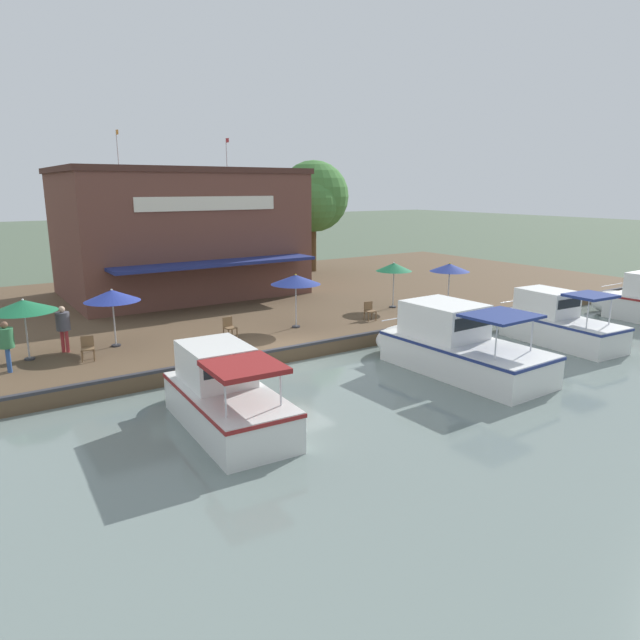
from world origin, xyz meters
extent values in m
plane|color=#4C5B47|center=(0.00, 0.00, 0.00)|extent=(220.00, 220.00, 0.00)
cube|color=brown|center=(-11.00, 0.00, 0.30)|extent=(22.00, 56.00, 0.60)
cube|color=#2D2D33|center=(-0.10, 0.00, 0.65)|extent=(0.20, 50.40, 0.10)
cube|color=brown|center=(-13.90, 0.85, 3.99)|extent=(8.65, 12.52, 6.77)
cube|color=#472A23|center=(-13.90, 0.85, 7.52)|extent=(8.83, 12.77, 0.30)
cube|color=navy|center=(-8.67, 0.85, 2.90)|extent=(1.80, 10.64, 0.16)
cube|color=silver|center=(-9.53, 0.85, 5.85)|extent=(0.08, 7.51, 0.70)
cylinder|color=silver|center=(-13.90, 3.98, 8.42)|extent=(0.06, 0.06, 2.08)
cube|color=#B23338|center=(-13.72, 3.98, 9.31)|extent=(0.36, 0.03, 0.24)
cylinder|color=silver|center=(-13.90, -2.28, 8.49)|extent=(0.06, 0.06, 2.23)
cube|color=orange|center=(-13.72, -2.28, 9.45)|extent=(0.36, 0.03, 0.24)
cylinder|color=#B7B7B7|center=(-3.77, 8.34, 1.68)|extent=(0.06, 0.06, 2.16)
cylinder|color=#2D2D33|center=(-3.77, 8.34, 0.63)|extent=(0.36, 0.36, 0.06)
cone|color=#19663D|center=(-3.77, 8.34, 2.70)|extent=(1.84, 1.84, 0.42)
cone|color=silver|center=(-3.77, 8.34, 2.72)|extent=(1.14, 1.14, 0.33)
sphere|color=silver|center=(-3.77, 8.34, 2.91)|extent=(0.08, 0.08, 0.08)
cylinder|color=#B7B7B7|center=(-1.71, 10.18, 1.71)|extent=(0.06, 0.06, 2.22)
cylinder|color=#2D2D33|center=(-1.71, 10.18, 0.63)|extent=(0.36, 0.36, 0.06)
cone|color=navy|center=(-1.71, 10.18, 2.77)|extent=(1.97, 1.97, 0.39)
cone|color=yellow|center=(-1.71, 10.18, 2.79)|extent=(1.22, 1.22, 0.31)
sphere|color=yellow|center=(-1.71, 10.18, 2.96)|extent=(0.08, 0.08, 0.08)
cylinder|color=#B7B7B7|center=(-4.13, -8.58, 1.62)|extent=(0.06, 0.06, 2.05)
cylinder|color=#2D2D33|center=(-4.13, -8.58, 0.63)|extent=(0.36, 0.36, 0.06)
cone|color=#19663D|center=(-4.13, -8.58, 2.58)|extent=(2.25, 2.25, 0.43)
cone|color=silver|center=(-4.13, -8.58, 2.60)|extent=(1.39, 1.39, 0.34)
sphere|color=silver|center=(-4.13, -8.58, 2.80)|extent=(0.08, 0.08, 0.08)
cylinder|color=#B7B7B7|center=(-2.91, 1.94, 1.70)|extent=(0.06, 0.06, 2.20)
cylinder|color=#2D2D33|center=(-2.91, 1.94, 0.63)|extent=(0.36, 0.36, 0.06)
cone|color=navy|center=(-2.91, 1.94, 2.74)|extent=(2.18, 2.18, 0.41)
cone|color=yellow|center=(-2.91, 1.94, 2.76)|extent=(1.35, 1.35, 0.33)
sphere|color=yellow|center=(-2.91, 1.94, 2.95)|extent=(0.08, 0.08, 0.08)
cylinder|color=#B7B7B7|center=(-4.21, -5.51, 1.64)|extent=(0.06, 0.06, 2.08)
cylinder|color=#2D2D33|center=(-4.21, -5.51, 0.63)|extent=(0.36, 0.36, 0.06)
cone|color=navy|center=(-4.21, -5.51, 2.61)|extent=(2.11, 2.11, 0.44)
cone|color=white|center=(-4.21, -5.51, 2.63)|extent=(1.31, 1.31, 0.35)
sphere|color=white|center=(-4.21, -5.51, 2.83)|extent=(0.08, 0.08, 0.08)
cube|color=brown|center=(-2.61, -6.69, 0.81)|extent=(0.05, 0.05, 0.42)
cube|color=brown|center=(-2.71, -7.08, 0.81)|extent=(0.05, 0.05, 0.42)
cube|color=brown|center=(-3.00, -6.60, 0.81)|extent=(0.05, 0.05, 0.42)
cube|color=brown|center=(-3.09, -6.98, 0.81)|extent=(0.05, 0.05, 0.42)
cube|color=brown|center=(-2.85, -6.84, 1.03)|extent=(0.53, 0.53, 0.05)
cube|color=brown|center=(-3.05, -6.79, 1.25)|extent=(0.15, 0.44, 0.40)
cube|color=brown|center=(-2.69, -1.04, 0.81)|extent=(0.04, 0.04, 0.42)
cube|color=brown|center=(-2.64, -1.44, 0.81)|extent=(0.04, 0.04, 0.42)
cube|color=brown|center=(-3.08, -1.08, 0.81)|extent=(0.04, 0.04, 0.42)
cube|color=brown|center=(-3.04, -1.48, 0.81)|extent=(0.04, 0.04, 0.42)
cube|color=brown|center=(-2.86, -1.26, 1.03)|extent=(0.48, 0.48, 0.05)
cube|color=brown|center=(-3.06, -1.28, 1.25)|extent=(0.09, 0.44, 0.40)
cube|color=brown|center=(-1.93, 5.71, 0.81)|extent=(0.05, 0.05, 0.42)
cube|color=brown|center=(-1.99, 5.31, 0.81)|extent=(0.05, 0.05, 0.42)
cube|color=brown|center=(-2.33, 5.77, 0.81)|extent=(0.05, 0.05, 0.42)
cube|color=brown|center=(-2.39, 5.37, 0.81)|extent=(0.05, 0.05, 0.42)
cube|color=brown|center=(-2.16, 5.54, 1.03)|extent=(0.50, 0.50, 0.05)
cube|color=brown|center=(-2.36, 5.57, 1.25)|extent=(0.11, 0.44, 0.40)
cylinder|color=#2D5193|center=(-3.04, -9.34, 1.02)|extent=(0.13, 0.13, 0.84)
cylinder|color=#2D5193|center=(-2.86, -9.33, 1.02)|extent=(0.13, 0.13, 0.84)
cylinder|color=#337547|center=(-2.95, -9.34, 1.78)|extent=(0.49, 0.49, 0.67)
sphere|color=brown|center=(-2.95, -9.34, 2.23)|extent=(0.23, 0.23, 0.23)
cylinder|color=#B23338|center=(-4.36, -7.24, 1.03)|extent=(0.13, 0.13, 0.86)
cylinder|color=#B23338|center=(-4.47, -7.38, 1.03)|extent=(0.13, 0.13, 0.86)
cylinder|color=#4C4C56|center=(-4.41, -7.31, 1.80)|extent=(0.50, 0.50, 0.68)
sphere|color=#DBB28E|center=(-4.41, -7.31, 2.25)|extent=(0.23, 0.23, 0.23)
cube|color=silver|center=(4.31, -4.69, 0.64)|extent=(5.04, 2.38, 1.12)
ellipsoid|color=silver|center=(1.85, -4.57, 0.64)|extent=(1.84, 2.12, 1.12)
cube|color=maroon|center=(4.31, -4.69, 1.12)|extent=(5.10, 2.42, 0.10)
cube|color=white|center=(3.44, -4.65, 1.75)|extent=(2.26, 1.82, 1.11)
cube|color=black|center=(4.51, -4.70, 1.89)|extent=(0.13, 1.50, 0.39)
cube|color=maroon|center=(5.48, -4.74, 2.21)|extent=(1.98, 1.91, 0.13)
cylinder|color=silver|center=(6.08, -4.02, 1.70)|extent=(0.05, 0.05, 1.01)
cylinder|color=silver|center=(6.01, -5.52, 1.70)|extent=(0.05, 0.05, 1.01)
cube|color=silver|center=(4.21, 10.92, 0.64)|extent=(5.10, 2.40, 1.12)
ellipsoid|color=silver|center=(1.72, 11.07, 0.64)|extent=(1.88, 2.09, 1.12)
cube|color=navy|center=(4.21, 10.92, 1.12)|extent=(5.16, 2.44, 0.10)
cube|color=white|center=(3.33, 10.97, 1.76)|extent=(2.33, 1.81, 1.11)
cube|color=black|center=(4.42, 10.90, 1.90)|extent=(0.15, 1.47, 0.39)
cube|color=navy|center=(5.38, 10.84, 2.39)|extent=(1.60, 1.87, 0.11)
cylinder|color=silver|center=(5.87, 11.55, 1.79)|extent=(0.05, 0.05, 1.18)
cylinder|color=silver|center=(5.78, 10.09, 1.79)|extent=(0.05, 0.05, 1.18)
cylinder|color=silver|center=(1.52, 11.08, 1.50)|extent=(0.14, 1.67, 0.04)
cube|color=white|center=(4.62, 4.47, 0.66)|extent=(6.17, 2.87, 1.16)
ellipsoid|color=white|center=(1.57, 4.39, 0.66)|extent=(2.22, 2.63, 1.16)
cube|color=navy|center=(4.62, 4.47, 1.16)|extent=(6.24, 2.91, 0.10)
cube|color=white|center=(3.54, 4.44, 1.88)|extent=(2.75, 2.24, 1.27)
cube|color=black|center=(4.87, 4.47, 2.04)|extent=(0.11, 1.90, 0.44)
cube|color=navy|center=(6.05, 4.51, 2.48)|extent=(1.96, 2.36, 0.09)
cylinder|color=silver|center=(6.60, 5.47, 1.86)|extent=(0.05, 0.05, 1.23)
cylinder|color=silver|center=(6.65, 3.57, 1.86)|extent=(0.05, 0.05, 1.23)
cylinder|color=silver|center=(1.32, 4.38, 1.54)|extent=(0.10, 2.17, 0.04)
ellipsoid|color=silver|center=(2.17, 18.70, 0.69)|extent=(2.40, 2.43, 1.22)
cylinder|color=silver|center=(1.90, 18.69, 1.60)|extent=(0.06, 2.03, 0.04)
cylinder|color=brown|center=(-16.91, 12.07, 2.36)|extent=(0.37, 0.37, 3.51)
sphere|color=#427A38|center=(-16.91, 12.07, 6.00)|extent=(5.05, 5.05, 5.05)
sphere|color=#427A38|center=(-15.90, 11.31, 5.50)|extent=(3.53, 3.53, 3.53)
camera|label=1|loc=(18.06, -10.85, 6.68)|focal=32.00mm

